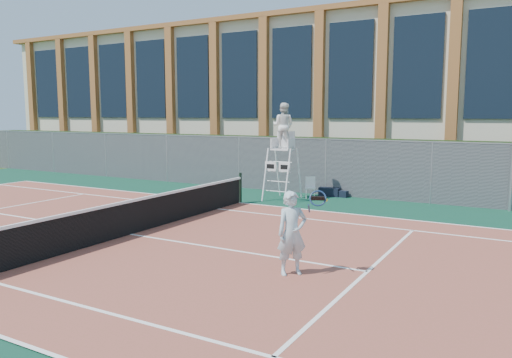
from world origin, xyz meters
The scene contains 12 objects.
ground centered at (0.00, 0.00, 0.00)m, with size 120.00×120.00×0.00m, color #233814.
apron centered at (0.00, 1.00, 0.01)m, with size 36.00×20.00×0.01m, color #0D3B2A.
tennis_court centered at (0.00, 0.00, 0.02)m, with size 23.77×10.97×0.02m, color brown.
tennis_net centered at (0.00, 0.00, 0.54)m, with size 0.10×11.30×1.10m.
fence centered at (0.00, 8.80, 1.10)m, with size 40.00×0.06×2.20m, color #595E60, non-canonical shape.
hedge centered at (0.00, 10.00, 1.10)m, with size 40.00×1.40×2.20m, color black.
building centered at (0.00, 17.95, 4.15)m, with size 45.00×10.60×8.22m.
umpire_chair centered at (0.99, 7.05, 2.66)m, with size 1.02×1.57×3.64m.
plastic_chair centered at (1.77, 7.83, 0.49)m, with size 0.50×0.50×0.82m.
sports_bag_near centered at (2.26, 8.56, 0.18)m, with size 0.78×0.31×0.33m, color black.
sports_bag_far centered at (2.68, 8.60, 0.13)m, with size 0.62×0.27×0.25m, color black.
tennis_player centered at (5.14, -0.90, 0.87)m, with size 0.99×0.79×1.68m.
Camera 1 is at (9.23, -9.57, 3.17)m, focal length 35.00 mm.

